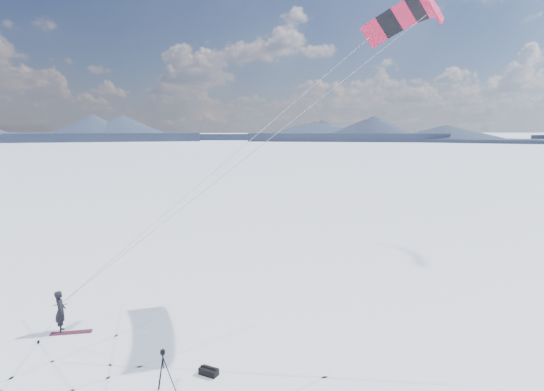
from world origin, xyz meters
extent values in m
plane|color=white|center=(0.00, 0.00, 0.00)|extent=(1800.00, 1800.00, 0.00)
cube|color=black|center=(209.56, 241.84, 1.83)|extent=(142.83, 132.24, 3.65)
cone|color=black|center=(209.56, 241.84, 3.65)|extent=(90.28, 90.28, 8.00)
cube|color=black|center=(132.93, 291.08, 1.83)|extent=(155.14, 103.25, 3.65)
cone|color=black|center=(132.93, 291.08, 3.65)|extent=(84.80, 84.80, 8.00)
cube|color=black|center=(45.54, 316.74, 1.83)|extent=(154.88, 65.89, 3.65)
cone|color=black|center=(45.54, 316.74, 3.65)|extent=(72.46, 72.46, 8.00)
cube|color=black|center=(-45.54, 316.74, 1.83)|extent=(154.88, 65.89, 3.65)
cone|color=black|center=(-45.54, 316.74, 3.65)|extent=(72.46, 72.46, 8.00)
cube|color=silver|center=(-1.60, 0.60, 0.00)|extent=(6.45, 7.79, 0.01)
cube|color=silver|center=(0.10, 2.90, 0.00)|extent=(11.66, 3.07, 0.01)
cube|color=silver|center=(3.50, -0.50, 0.00)|extent=(6.52, 4.83, 0.01)
cube|color=silver|center=(5.20, 1.80, 0.00)|extent=(8.85, 4.87, 0.01)
imported|color=black|center=(-3.43, 4.57, 0.00)|extent=(0.60, 0.74, 1.76)
cube|color=maroon|center=(-3.01, 4.32, 0.02)|extent=(1.63, 0.34, 0.04)
cylinder|color=black|center=(1.06, -1.01, 0.64)|extent=(0.43, 0.06, 1.29)
cylinder|color=black|center=(0.78, -0.82, 0.64)|extent=(0.21, 0.40, 1.29)
cylinder|color=black|center=(0.75, -1.16, 0.64)|extent=(0.27, 0.37, 1.29)
cylinder|color=black|center=(0.86, -0.99, 1.10)|extent=(0.04, 0.04, 0.38)
cube|color=black|center=(0.86, -0.99, 1.35)|extent=(0.08, 0.08, 0.05)
cube|color=black|center=(0.86, -0.99, 1.45)|extent=(0.15, 0.11, 0.11)
cylinder|color=black|center=(0.86, -0.90, 1.45)|extent=(0.08, 0.11, 0.08)
cube|color=black|center=(2.33, -0.10, 0.12)|extent=(0.71, 0.66, 0.24)
cylinder|color=black|center=(2.33, -0.10, 0.26)|extent=(0.53, 0.45, 0.07)
cube|color=red|center=(12.07, 3.06, 13.29)|extent=(1.33, 0.80, 1.45)
cube|color=black|center=(12.48, 3.82, 13.65)|extent=(1.16, 0.93, 1.34)
cube|color=red|center=(12.70, 4.72, 13.87)|extent=(0.98, 0.99, 1.20)
cube|color=black|center=(12.74, 5.68, 13.95)|extent=(0.92, 0.99, 1.05)
cube|color=red|center=(12.57, 6.63, 13.87)|extent=(1.10, 0.97, 1.20)
cube|color=black|center=(12.22, 7.49, 13.65)|extent=(1.27, 0.89, 1.34)
cube|color=red|center=(11.72, 8.19, 13.29)|extent=(1.40, 0.73, 1.45)
cylinder|color=#99999D|center=(4.32, 3.82, 7.23)|extent=(15.52, 1.53, 12.14)
cylinder|color=#99999D|center=(4.14, 6.38, 7.23)|extent=(15.17, 3.64, 12.14)
cylinder|color=black|center=(-3.43, 4.57, 1.17)|extent=(0.55, 0.07, 0.03)
camera|label=1|loc=(1.48, -14.76, 8.38)|focal=30.00mm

